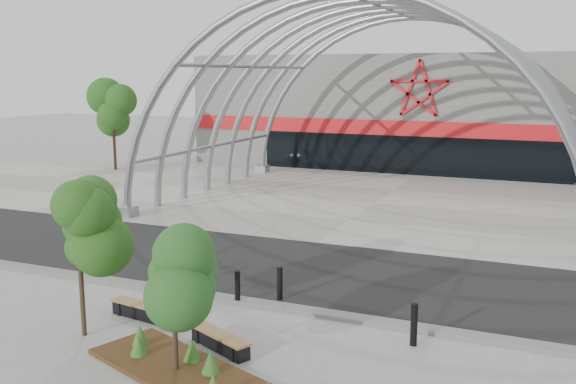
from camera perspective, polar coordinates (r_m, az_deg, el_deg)
The scene contains 17 objects.
ground at distance 19.69m, azimuth -4.62°, elevation -9.44°, with size 140.00×140.00×0.00m, color gray.
road at distance 22.68m, azimuth -0.50°, elevation -6.66°, with size 140.00×7.00×0.02m, color black.
forecourt at distance 33.69m, azimuth 7.67°, elevation -1.03°, with size 60.00×17.00×0.04m, color #9B968B.
kerb at distance 19.46m, azimuth -4.97°, elevation -9.50°, with size 60.00×0.50×0.12m, color slate.
arena_building at distance 50.63m, azimuth 13.25°, elevation 7.16°, with size 34.00×15.24×8.00m.
vault_canopy at distance 33.69m, azimuth 7.67°, elevation -1.04°, with size 20.80×15.80×20.36m.
planting_bed at distance 14.94m, azimuth -8.36°, elevation -15.62°, with size 6.25×3.81×0.63m.
street_tree_0 at distance 17.04m, azimuth -18.16°, elevation -3.17°, with size 1.73×1.73×3.94m.
street_tree_1 at distance 14.40m, azimuth -10.21°, elevation -6.54°, with size 1.49×1.49×3.51m.
bench_0 at distance 18.52m, azimuth -12.79°, elevation -10.30°, with size 2.07×0.74×0.43m.
bench_1 at distance 16.28m, azimuth -6.06°, elevation -13.10°, with size 1.97×1.21×0.41m.
bollard_0 at distance 20.61m, azimuth -10.43°, elevation -7.13°, with size 0.17×0.17×1.04m, color black.
bollard_1 at distance 21.14m, azimuth -10.66°, elevation -6.67°, with size 0.17×0.17×1.05m, color black.
bollard_2 at distance 19.13m, azimuth -4.51°, elevation -8.44°, with size 0.16×0.16×1.01m, color black.
bollard_3 at distance 19.35m, azimuth -0.73°, elevation -8.13°, with size 0.17×0.17×1.04m, color black.
bollard_4 at distance 16.59m, azimuth 11.14°, elevation -11.49°, with size 0.17×0.17×1.09m, color black.
bg_tree_0 at distance 46.34m, azimuth -15.34°, elevation 7.58°, with size 3.00×3.00×6.45m.
Camera 1 is at (8.65, -16.36, 6.70)m, focal length 40.00 mm.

